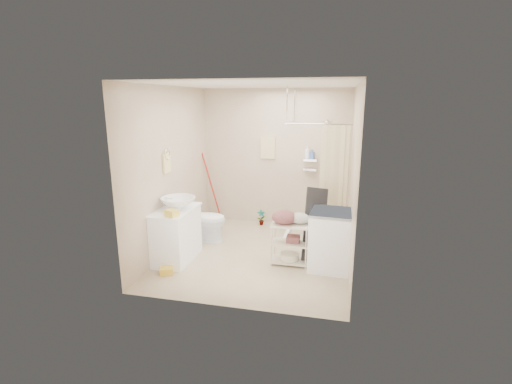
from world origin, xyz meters
TOP-DOWN VIEW (x-y plane):
  - floor at (0.00, 0.00)m, footprint 3.20×3.20m
  - ceiling at (0.00, 0.00)m, footprint 2.80×3.20m
  - wall_back at (0.00, 1.60)m, footprint 2.80×0.04m
  - wall_front at (0.00, -1.60)m, footprint 2.80×0.04m
  - wall_left at (-1.40, 0.00)m, footprint 0.04×3.20m
  - wall_right at (1.40, 0.00)m, footprint 0.04×3.20m
  - vanity at (-1.16, -0.46)m, footprint 0.51×0.91m
  - sink at (-1.12, -0.42)m, footprint 0.63×0.63m
  - counter_basket at (-1.05, -0.80)m, footprint 0.21×0.19m
  - floor_basket at (-1.09, -0.97)m, footprint 0.31×0.28m
  - toilet at (-1.04, 0.39)m, footprint 0.79×0.49m
  - mop at (-1.30, 1.48)m, footprint 0.17×0.17m
  - potted_plant_a at (-0.23, 1.39)m, footprint 0.19×0.18m
  - potted_plant_b at (0.20, 1.40)m, footprint 0.20×0.17m
  - hanging_towel at (-0.15, 1.58)m, footprint 0.28×0.03m
  - towel_ring at (-1.38, -0.20)m, footprint 0.04×0.22m
  - tp_holder at (-1.36, 0.05)m, footprint 0.08×0.12m
  - shower at (0.85, 1.05)m, footprint 1.10×1.10m
  - shampoo_bottle_a at (0.61, 1.54)m, footprint 0.09×0.09m
  - shampoo_bottle_b at (0.69, 1.54)m, footprint 0.10×0.10m
  - washing_machine at (1.14, -0.24)m, footprint 0.62×0.64m
  - laundry_rack at (0.54, -0.23)m, footprint 0.54×0.32m
  - ironing_board at (0.89, -0.03)m, footprint 0.34×0.20m

SIDE VIEW (x-z plane):
  - floor at x=0.00m, z-range 0.00..0.00m
  - floor_basket at x=-1.09m, z-range 0.00..0.14m
  - potted_plant_b at x=0.20m, z-range 0.00..0.30m
  - potted_plant_a at x=-0.23m, z-range 0.00..0.30m
  - laundry_rack at x=0.54m, z-range 0.00..0.75m
  - toilet at x=-1.04m, z-range 0.00..0.77m
  - vanity at x=-1.16m, z-range 0.00..0.80m
  - washing_machine at x=1.14m, z-range 0.00..0.86m
  - ironing_board at x=0.89m, z-range 0.00..1.15m
  - mop at x=-1.30m, z-range 0.00..1.39m
  - tp_holder at x=-1.36m, z-range 0.65..0.79m
  - counter_basket at x=-1.05m, z-range 0.80..0.90m
  - sink at x=-1.12m, z-range 0.80..0.98m
  - shower at x=0.85m, z-range 0.00..2.10m
  - wall_back at x=0.00m, z-range 0.00..2.60m
  - wall_front at x=0.00m, z-range 0.00..2.60m
  - wall_left at x=-1.40m, z-range 0.00..2.60m
  - wall_right at x=1.40m, z-range 0.00..2.60m
  - shampoo_bottle_b at x=0.69m, z-range 1.32..1.50m
  - shampoo_bottle_a at x=0.61m, z-range 1.32..1.56m
  - towel_ring at x=-1.38m, z-range 1.30..1.64m
  - hanging_towel at x=-0.15m, z-range 1.29..1.71m
  - ceiling at x=0.00m, z-range 2.58..2.62m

